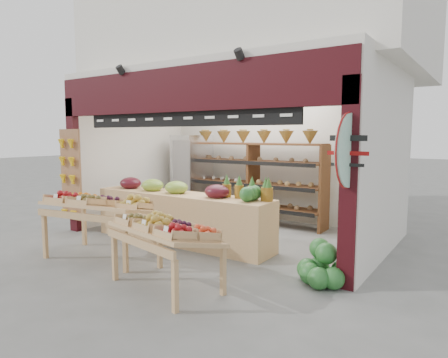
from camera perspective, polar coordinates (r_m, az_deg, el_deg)
ground at (r=7.55m, az=-1.07°, el=-8.56°), size 60.00×60.00×0.00m
shop_structure at (r=8.88m, az=5.23°, el=19.20°), size 6.36×5.12×5.40m
banana_board at (r=8.46m, az=-21.18°, el=0.33°), size 0.60×0.15×1.80m
gift_sign at (r=5.03m, az=17.34°, el=3.89°), size 0.04×0.93×0.92m
back_shelving at (r=8.83m, az=4.19°, el=1.94°), size 3.32×0.54×2.02m
refrigerator at (r=9.75m, az=-4.63°, el=0.58°), size 0.89×0.89×1.93m
cardboard_stack at (r=8.23m, az=-6.62°, el=-5.57°), size 1.09×0.78×0.67m
mid_counter at (r=7.26m, az=-6.20°, el=-5.23°), size 3.57×0.69×1.11m
display_table_left at (r=6.66m, az=-17.69°, el=-3.51°), size 1.82×1.20×1.07m
display_table_right at (r=5.12m, az=-8.33°, el=-7.21°), size 1.63×1.14×0.96m
watermelon_pile at (r=5.51m, az=14.11°, el=-12.25°), size 0.75×0.72×0.54m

